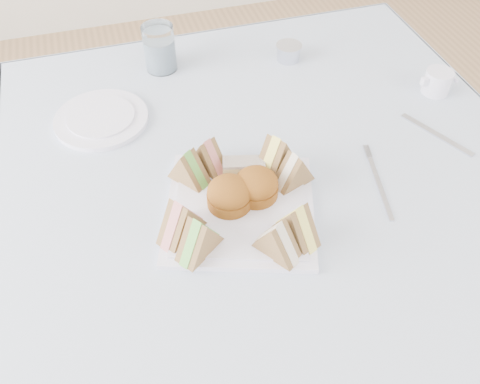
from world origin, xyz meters
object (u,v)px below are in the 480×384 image
object	(u,v)px
table	(265,272)
serving_plate	(240,209)
water_glass	(159,48)
creamer_jug	(437,82)

from	to	relation	value
table	serving_plate	xyz separation A→B (m)	(-0.10, -0.10, 0.38)
serving_plate	water_glass	distance (m)	0.48
table	creamer_jug	size ratio (longest dim) A/B	15.03
table	creamer_jug	xyz separation A→B (m)	(0.42, 0.11, 0.40)
water_glass	creamer_jug	distance (m)	0.62
table	serving_plate	bearing A→B (deg)	-134.06
table	water_glass	bearing A→B (deg)	110.81
table	serving_plate	world-z (taller)	serving_plate
table	serving_plate	distance (m)	0.41
serving_plate	water_glass	world-z (taller)	water_glass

